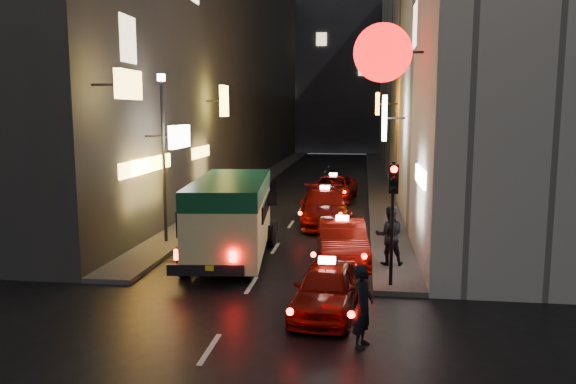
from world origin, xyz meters
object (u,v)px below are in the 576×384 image
at_px(minibus, 231,209).
at_px(lamp_post, 163,147).
at_px(traffic_light, 393,197).
at_px(taxi_near, 327,284).
at_px(pedestrian_crossing, 363,301).

distance_m(minibus, lamp_post, 4.03).
bearing_deg(traffic_light, minibus, 152.76).
height_order(minibus, lamp_post, lamp_post).
relative_size(taxi_near, lamp_post, 0.77).
distance_m(taxi_near, pedestrian_crossing, 2.17).
relative_size(minibus, traffic_light, 1.92).
relative_size(taxi_near, traffic_light, 1.37).
bearing_deg(taxi_near, minibus, 127.37).
bearing_deg(taxi_near, pedestrian_crossing, -65.39).
bearing_deg(lamp_post, traffic_light, -28.91).
bearing_deg(minibus, lamp_post, 148.32).
bearing_deg(minibus, taxi_near, -52.63).
bearing_deg(pedestrian_crossing, traffic_light, 4.37).
bearing_deg(minibus, pedestrian_crossing, -56.07).
height_order(taxi_near, traffic_light, traffic_light).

